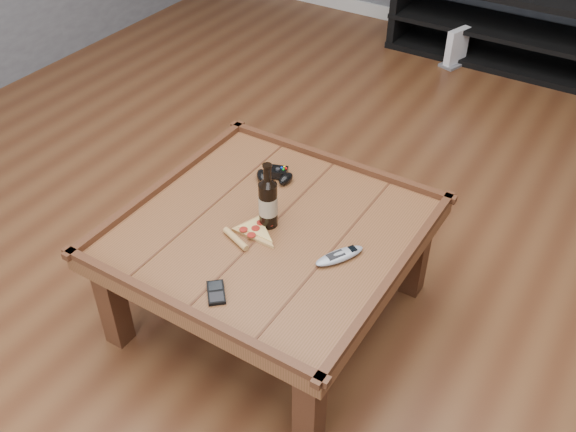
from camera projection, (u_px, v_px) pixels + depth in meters
The scene contains 10 objects.
ground at pixel (272, 312), 2.58m from camera, with size 6.00×6.00×0.00m, color #4F2A16.
baseboard at pixel (504, 40), 4.52m from camera, with size 5.00×0.02×0.10m, color silver.
coffee_table at pixel (270, 239), 2.33m from camera, with size 1.03×1.03×0.48m.
media_console at pixel (499, 24), 4.23m from camera, with size 1.40×0.45×0.50m.
beer_bottle at pixel (268, 201), 2.24m from camera, with size 0.07×0.07×0.26m.
game_controller at pixel (275, 175), 2.51m from camera, with size 0.15×0.13×0.04m.
pizza_slice at pixel (253, 231), 2.26m from camera, with size 0.21×0.26×0.02m.
smartphone at pixel (216, 292), 2.03m from camera, with size 0.11×0.11×0.01m.
remote_control at pixel (339, 256), 2.16m from camera, with size 0.14×0.19×0.03m.
game_console at pixel (456, 49), 4.25m from camera, with size 0.17×0.22×0.25m.
Camera 1 is at (0.99, -1.46, 1.92)m, focal length 40.00 mm.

